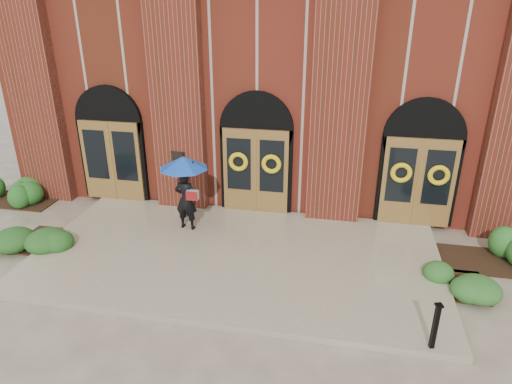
% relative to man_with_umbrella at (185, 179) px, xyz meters
% --- Properties ---
extents(ground, '(90.00, 90.00, 0.00)m').
position_rel_man_with_umbrella_xyz_m(ground, '(1.63, -1.25, -1.61)').
color(ground, tan).
rests_on(ground, ground).
extents(landing, '(10.00, 5.30, 0.15)m').
position_rel_man_with_umbrella_xyz_m(landing, '(1.63, -1.10, -1.53)').
color(landing, tan).
rests_on(landing, ground).
extents(church_building, '(16.20, 12.53, 7.00)m').
position_rel_man_with_umbrella_xyz_m(church_building, '(1.63, 7.54, 1.89)').
color(church_building, '#5E1D14').
rests_on(church_building, ground).
extents(man_with_umbrella, '(1.43, 1.43, 2.09)m').
position_rel_man_with_umbrella_xyz_m(man_with_umbrella, '(0.00, 0.00, 0.00)').
color(man_with_umbrella, black).
rests_on(man_with_umbrella, landing).
extents(metal_post, '(0.16, 0.16, 0.95)m').
position_rel_man_with_umbrella_xyz_m(metal_post, '(5.93, -3.60, -0.96)').
color(metal_post, black).
rests_on(metal_post, landing).
extents(hedge_wall_left, '(2.71, 1.09, 0.70)m').
position_rel_man_with_umbrella_xyz_m(hedge_wall_left, '(-6.32, 0.95, -1.26)').
color(hedge_wall_left, '#21551C').
rests_on(hedge_wall_left, ground).
extents(hedge_wall_right, '(2.95, 1.18, 0.76)m').
position_rel_man_with_umbrella_xyz_m(hedge_wall_right, '(8.24, -0.02, -1.23)').
color(hedge_wall_right, '#276021').
rests_on(hedge_wall_right, ground).
extents(hedge_front_left, '(1.49, 1.28, 0.53)m').
position_rel_man_with_umbrella_xyz_m(hedge_front_left, '(-3.47, -1.25, -1.35)').
color(hedge_front_left, '#204A19').
rests_on(hedge_front_left, ground).
extents(hedge_front_right, '(1.32, 1.13, 0.47)m').
position_rel_man_with_umbrella_xyz_m(hedge_front_right, '(6.73, -1.25, -1.38)').
color(hedge_front_right, '#27561F').
rests_on(hedge_front_right, ground).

